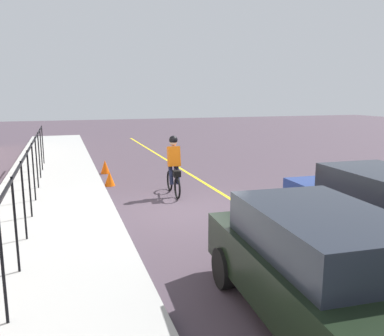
{
  "coord_description": "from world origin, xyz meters",
  "views": [
    {
      "loc": [
        -9.5,
        3.0,
        3.02
      ],
      "look_at": [
        0.7,
        -0.4,
        1.0
      ],
      "focal_mm": 36.54,
      "sensor_mm": 36.0,
      "label": 1
    }
  ],
  "objects_px": {
    "traffic_cone_near": "(110,179)",
    "traffic_cone_far": "(105,167)",
    "cyclist_lead": "(174,166)",
    "patrol_sedan": "(380,207)",
    "parked_sedan_rear": "(326,271)"
  },
  "relations": [
    {
      "from": "traffic_cone_far",
      "to": "cyclist_lead",
      "type": "bearing_deg",
      "value": -158.33
    },
    {
      "from": "traffic_cone_near",
      "to": "traffic_cone_far",
      "type": "relative_size",
      "value": 0.95
    },
    {
      "from": "traffic_cone_near",
      "to": "traffic_cone_far",
      "type": "xyz_separation_m",
      "value": [
        2.18,
        -0.09,
        0.01
      ]
    },
    {
      "from": "patrol_sedan",
      "to": "parked_sedan_rear",
      "type": "bearing_deg",
      "value": 128.27
    },
    {
      "from": "cyclist_lead",
      "to": "traffic_cone_near",
      "type": "distance_m",
      "value": 2.65
    },
    {
      "from": "patrol_sedan",
      "to": "parked_sedan_rear",
      "type": "height_order",
      "value": "same"
    },
    {
      "from": "cyclist_lead",
      "to": "traffic_cone_far",
      "type": "height_order",
      "value": "cyclist_lead"
    },
    {
      "from": "cyclist_lead",
      "to": "traffic_cone_far",
      "type": "distance_m",
      "value": 4.45
    },
    {
      "from": "parked_sedan_rear",
      "to": "traffic_cone_far",
      "type": "height_order",
      "value": "parked_sedan_rear"
    },
    {
      "from": "patrol_sedan",
      "to": "traffic_cone_far",
      "type": "height_order",
      "value": "patrol_sedan"
    },
    {
      "from": "parked_sedan_rear",
      "to": "traffic_cone_far",
      "type": "distance_m",
      "value": 11.52
    },
    {
      "from": "parked_sedan_rear",
      "to": "traffic_cone_near",
      "type": "relative_size",
      "value": 9.11
    },
    {
      "from": "cyclist_lead",
      "to": "parked_sedan_rear",
      "type": "bearing_deg",
      "value": -177.64
    },
    {
      "from": "parked_sedan_rear",
      "to": "traffic_cone_far",
      "type": "relative_size",
      "value": 8.66
    },
    {
      "from": "traffic_cone_near",
      "to": "traffic_cone_far",
      "type": "distance_m",
      "value": 2.19
    }
  ]
}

